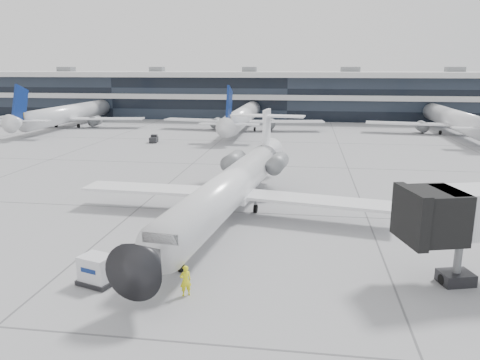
% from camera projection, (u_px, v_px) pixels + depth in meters
% --- Properties ---
extents(ground, '(220.00, 220.00, 0.00)m').
position_uv_depth(ground, '(249.00, 213.00, 40.68)').
color(ground, gray).
rests_on(ground, ground).
extents(terminal, '(170.00, 22.00, 10.00)m').
position_uv_depth(terminal, '(289.00, 97.00, 118.39)').
color(terminal, black).
rests_on(terminal, ground).
extents(bg_jet_left, '(32.00, 40.00, 9.60)m').
position_uv_depth(bg_jet_left, '(72.00, 126.00, 99.80)').
color(bg_jet_left, white).
rests_on(bg_jet_left, ground).
extents(bg_jet_center, '(32.00, 40.00, 9.60)m').
position_uv_depth(bg_jet_center, '(243.00, 130.00, 94.70)').
color(bg_jet_center, white).
rests_on(bg_jet_center, ground).
extents(bg_jet_right, '(32.00, 40.00, 9.60)m').
position_uv_depth(bg_jet_right, '(451.00, 133.00, 89.18)').
color(bg_jet_right, white).
rests_on(bg_jet_right, ground).
extents(regional_jet, '(27.22, 33.97, 7.84)m').
position_uv_depth(regional_jet, '(233.00, 185.00, 39.31)').
color(regional_jet, white).
rests_on(regional_jet, ground).
extents(ramp_worker, '(0.78, 0.70, 1.78)m').
position_uv_depth(ramp_worker, '(186.00, 281.00, 25.75)').
color(ramp_worker, '#FFFC1A').
rests_on(ramp_worker, ground).
extents(baggage_tug, '(1.73, 2.37, 1.36)m').
position_uv_depth(baggage_tug, '(128.00, 260.00, 29.22)').
color(baggage_tug, white).
rests_on(baggage_tug, ground).
extents(cargo_uld, '(2.47, 2.12, 1.71)m').
position_uv_depth(cargo_uld, '(97.00, 270.00, 27.13)').
color(cargo_uld, black).
rests_on(cargo_uld, ground).
extents(traffic_cone, '(0.38, 0.38, 0.52)m').
position_uv_depth(traffic_cone, '(207.00, 187.00, 48.40)').
color(traffic_cone, '#EA520C').
rests_on(traffic_cone, ground).
extents(far_tug, '(1.39, 2.12, 1.28)m').
position_uv_depth(far_tug, '(154.00, 139.00, 78.42)').
color(far_tug, black).
rests_on(far_tug, ground).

